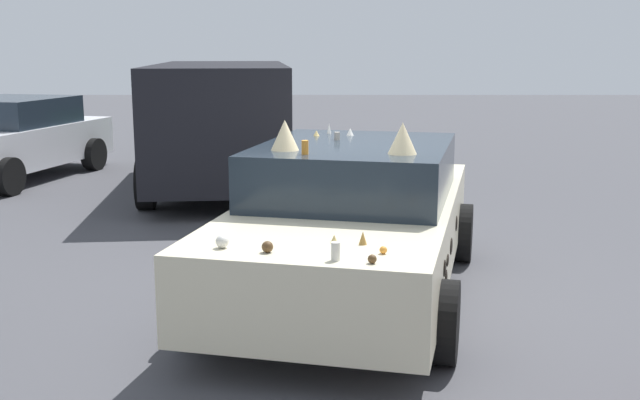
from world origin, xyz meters
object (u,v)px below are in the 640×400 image
at_px(parked_van_far_right, 222,119).
at_px(parked_sedan_near_left, 8,139).
at_px(art_car_decorated, 353,219).
at_px(parked_sedan_row_back_center, 246,123).

bearing_deg(parked_van_far_right, parked_sedan_near_left, -108.15).
relative_size(art_car_decorated, parked_sedan_near_left, 1.07).
xyz_separation_m(art_car_decorated, parked_sedan_row_back_center, (8.94, 1.87, 0.00)).
height_order(art_car_decorated, parked_van_far_right, parked_van_far_right).
distance_m(art_car_decorated, parked_van_far_right, 5.71).
bearing_deg(parked_sedan_row_back_center, parked_van_far_right, -4.90).
xyz_separation_m(parked_sedan_near_left, parked_sedan_row_back_center, (2.67, -3.87, 0.01)).
distance_m(parked_van_far_right, parked_sedan_row_back_center, 3.59).
relative_size(art_car_decorated, parked_sedan_row_back_center, 1.03).
height_order(parked_van_far_right, parked_sedan_near_left, parked_van_far_right).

